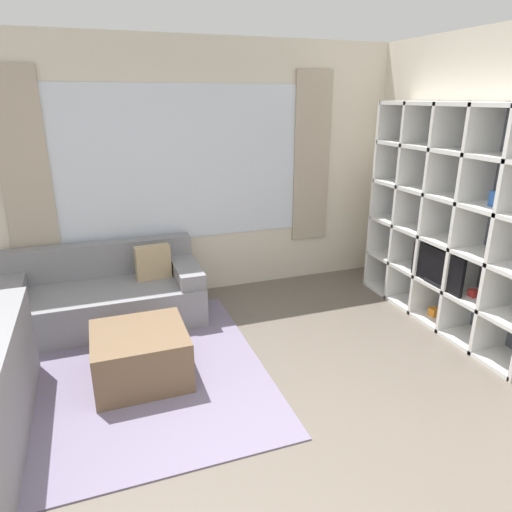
# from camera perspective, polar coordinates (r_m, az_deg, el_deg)

# --- Properties ---
(ground_plane) EXTENTS (16.00, 16.00, 0.00)m
(ground_plane) POSITION_cam_1_polar(r_m,az_deg,el_deg) (2.87, 5.99, -28.39)
(ground_plane) COLOR #665B51
(wall_back) EXTENTS (6.01, 0.11, 2.70)m
(wall_back) POSITION_cam_1_polar(r_m,az_deg,el_deg) (4.98, -9.21, 10.23)
(wall_back) COLOR beige
(wall_back) RESTS_ON ground_plane
(wall_right) EXTENTS (0.07, 4.28, 2.70)m
(wall_right) POSITION_cam_1_polar(r_m,az_deg,el_deg) (4.73, 25.89, 8.01)
(wall_right) COLOR beige
(wall_right) RESTS_ON ground_plane
(area_rug) EXTENTS (2.95, 2.32, 0.01)m
(area_rug) POSITION_cam_1_polar(r_m,az_deg,el_deg) (3.94, -21.81, -14.75)
(area_rug) COLOR slate
(area_rug) RESTS_ON ground_plane
(shelving_unit) EXTENTS (0.40, 2.11, 2.08)m
(shelving_unit) POSITION_cam_1_polar(r_m,az_deg,el_deg) (4.64, 23.62, 4.07)
(shelving_unit) COLOR #515660
(shelving_unit) RESTS_ON ground_plane
(couch_main) EXTENTS (1.85, 0.87, 0.73)m
(couch_main) POSITION_cam_1_polar(r_m,az_deg,el_deg) (4.74, -18.30, -4.74)
(couch_main) COLOR gray
(couch_main) RESTS_ON ground_plane
(ottoman) EXTENTS (0.71, 0.68, 0.42)m
(ottoman) POSITION_cam_1_polar(r_m,az_deg,el_deg) (3.75, -14.23, -11.99)
(ottoman) COLOR brown
(ottoman) RESTS_ON ground_plane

